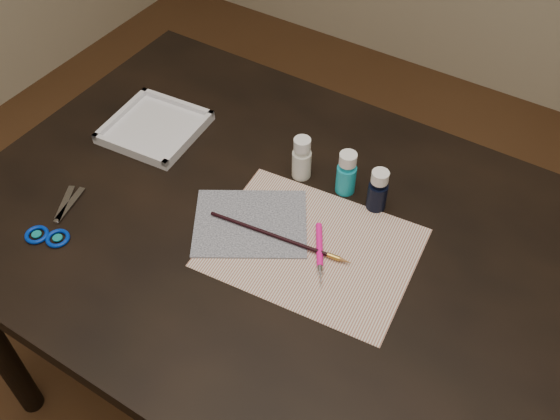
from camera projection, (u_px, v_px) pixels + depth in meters
The scene contains 11 objects.
ground at pixel (280, 399), 1.80m from camera, with size 3.50×3.50×0.02m, color #422614.
table at pixel (280, 328), 1.52m from camera, with size 1.30×0.90×0.75m, color black.
paper at pixel (312, 248), 1.21m from camera, with size 0.39×0.30×0.00m, color silver.
canvas at pixel (250, 223), 1.25m from camera, with size 0.22×0.18×0.00m, color black.
paint_bottle_white at pixel (302, 158), 1.31m from camera, with size 0.04×0.04×0.10m, color silver.
paint_bottle_cyan at pixel (347, 173), 1.28m from camera, with size 0.04×0.04×0.10m, color #159BB3.
paint_bottle_navy at pixel (378, 190), 1.25m from camera, with size 0.04×0.04×0.10m, color black.
paintbrush at pixel (279, 237), 1.21m from camera, with size 0.30×0.01×0.01m, color black, non-canonical shape.
craft_knife at pixel (320, 255), 1.19m from camera, with size 0.15×0.01×0.01m, color #F6118F, non-canonical shape.
scissors at pixel (57, 215), 1.26m from camera, with size 0.18×0.09×0.01m, color silver, non-canonical shape.
palette_tray at pixel (155, 127), 1.44m from camera, with size 0.20×0.20×0.02m, color silver.
Camera 1 is at (0.43, -0.69, 1.69)m, focal length 40.00 mm.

